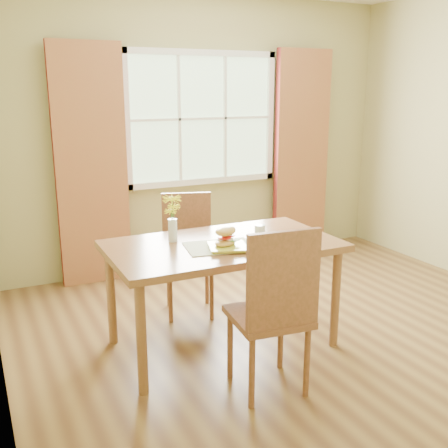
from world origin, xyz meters
TOP-DOWN VIEW (x-y plane):
  - room at (0.00, 0.00)m, footprint 4.24×3.84m
  - window at (0.00, 1.87)m, footprint 1.62×0.06m
  - curtain_left at (-1.15, 1.78)m, footprint 0.65×0.08m
  - curtain_right at (1.15, 1.78)m, footprint 0.65×0.08m
  - dining_table at (-0.64, 0.09)m, footprint 1.58×0.90m
  - chair_near at (-0.65, -0.62)m, footprint 0.48×0.48m
  - chair_far at (-0.62, 0.79)m, footprint 0.51×0.51m
  - placemat at (-0.71, 0.00)m, footprint 0.50×0.40m
  - plate at (-0.68, -0.07)m, footprint 0.31×0.31m
  - croissant_sandwich at (-0.68, -0.04)m, footprint 0.21×0.19m
  - water_glass at (-0.39, 0.02)m, footprint 0.07×0.07m
  - flower_vase at (-0.94, 0.27)m, footprint 0.13×0.13m

SIDE VIEW (x-z plane):
  - chair_far at x=-0.62m, z-range 0.05..1.02m
  - chair_near at x=-0.65m, z-range 0.05..1.10m
  - dining_table at x=-0.64m, z-range 0.30..1.07m
  - placemat at x=-0.71m, z-range 0.77..0.77m
  - plate at x=-0.68m, z-range 0.77..0.78m
  - water_glass at x=-0.39m, z-range 0.76..0.87m
  - croissant_sandwich at x=-0.68m, z-range 0.78..0.92m
  - flower_vase at x=-0.94m, z-range 0.80..1.13m
  - curtain_left at x=-1.15m, z-range 0.00..2.20m
  - curtain_right at x=1.15m, z-range 0.00..2.20m
  - room at x=0.00m, z-range -0.02..2.72m
  - window at x=0.00m, z-range 0.84..2.16m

